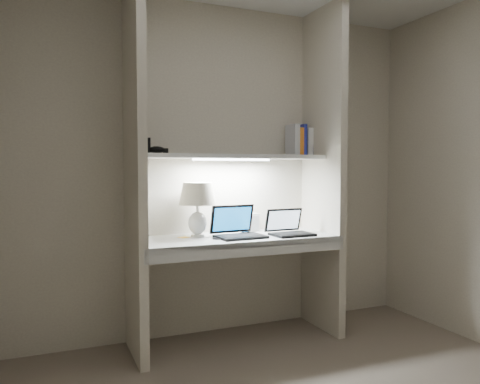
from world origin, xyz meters
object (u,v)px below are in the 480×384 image
laptop_netbook (289,229)px  book_row (302,141)px  speaker (252,222)px  laptop_main (237,230)px  table_lamp (197,200)px

laptop_netbook → book_row: size_ratio=1.25×
laptop_netbook → speaker: (-0.18, 0.28, 0.03)m
book_row → laptop_netbook: bearing=-135.3°
laptop_netbook → laptop_main: bearing=170.0°
laptop_netbook → table_lamp: bearing=162.5°
table_lamp → book_row: book_row is taller
laptop_netbook → book_row: (0.26, 0.26, 0.67)m
table_lamp → laptop_netbook: 0.71m
laptop_main → speaker: (0.22, 0.23, 0.02)m
laptop_main → book_row: book_row is taller
table_lamp → laptop_netbook: size_ratio=1.27×
table_lamp → book_row: 1.02m
speaker → laptop_netbook: bearing=-57.8°
table_lamp → speaker: bearing=12.5°
table_lamp → laptop_main: 0.36m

